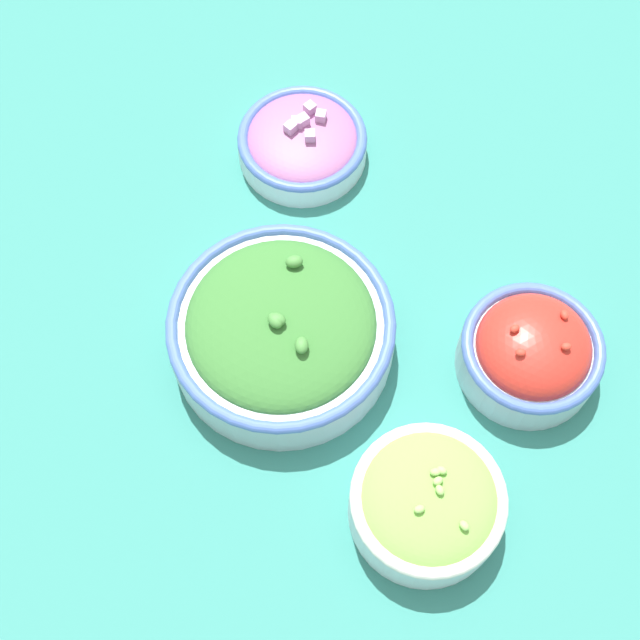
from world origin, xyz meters
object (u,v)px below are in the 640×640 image
Objects in this scene: bowl_cherry_tomatoes at (531,351)px; bowl_lettuce at (427,503)px; bowl_broccoli at (281,330)px; bowl_red_onion at (302,142)px.

bowl_lettuce is at bearing 99.55° from bowl_cherry_tomatoes.
bowl_broccoli is at bearing 40.70° from bowl_cherry_tomatoes.
bowl_red_onion is at bearing -3.18° from bowl_cherry_tomatoes.
bowl_broccoli is 1.61× the size of bowl_cherry_tomatoes.
bowl_broccoli is 1.56× the size of bowl_red_onion.
bowl_broccoli is 1.59× the size of bowl_lettuce.
bowl_lettuce is (-0.03, 0.18, 0.00)m from bowl_cherry_tomatoes.
bowl_cherry_tomatoes is 0.19m from bowl_lettuce.
bowl_broccoli is 0.22m from bowl_lettuce.
bowl_red_onion is at bearing -28.37° from bowl_lettuce.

